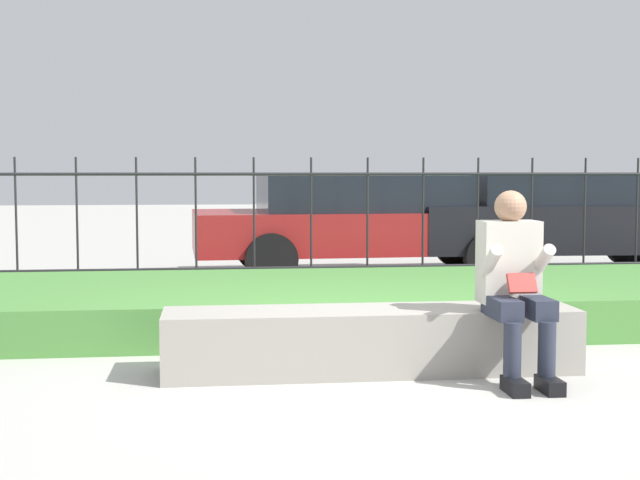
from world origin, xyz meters
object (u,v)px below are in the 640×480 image
object	(u,v)px
car_parked_center	(371,221)
car_parked_right	(562,220)
stone_bench	(371,344)
person_seated_reader	(514,278)

from	to	relation	value
car_parked_center	car_parked_right	distance (m)	2.55
stone_bench	person_seated_reader	world-z (taller)	person_seated_reader
stone_bench	car_parked_right	distance (m)	6.48
stone_bench	car_parked_center	distance (m)	5.61
stone_bench	car_parked_center	xyz separation A→B (m)	(0.98, 5.50, 0.51)
car_parked_center	car_parked_right	xyz separation A→B (m)	(2.55, -0.08, 0.01)
car_parked_center	car_parked_right	world-z (taller)	car_parked_right
person_seated_reader	car_parked_center	world-z (taller)	car_parked_center
stone_bench	car_parked_right	size ratio (longest dim) A/B	0.68
stone_bench	car_parked_center	bearing A→B (deg)	79.90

